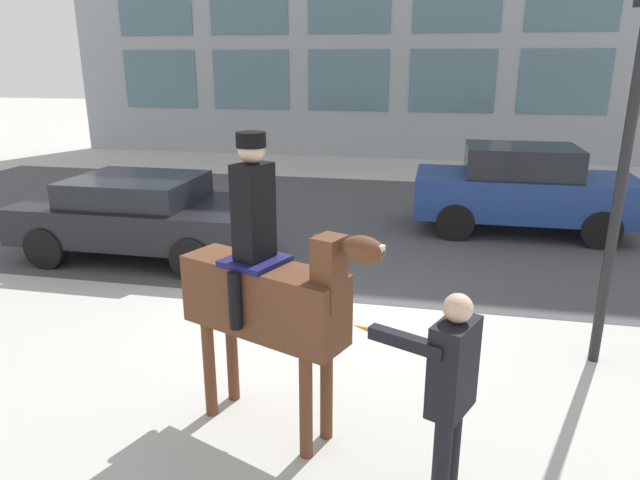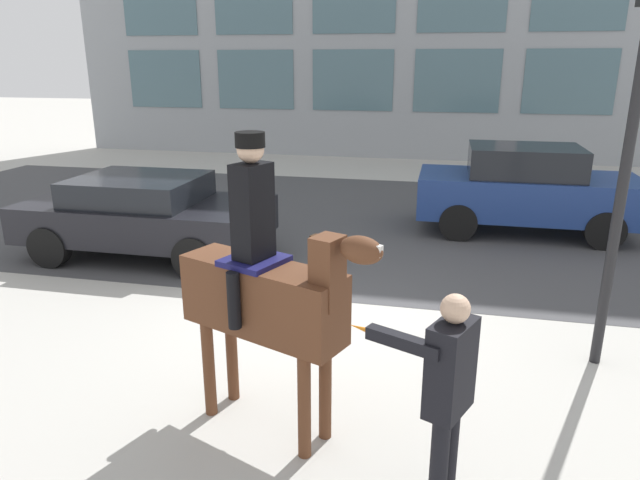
# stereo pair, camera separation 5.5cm
# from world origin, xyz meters

# --- Properties ---
(ground_plane) EXTENTS (80.00, 80.00, 0.00)m
(ground_plane) POSITION_xyz_m (0.00, 0.00, 0.00)
(ground_plane) COLOR #B2AFA8
(road_surface) EXTENTS (23.10, 8.50, 0.01)m
(road_surface) POSITION_xyz_m (0.00, 4.75, 0.00)
(road_surface) COLOR #444447
(road_surface) RESTS_ON ground_plane
(mounted_horse_lead) EXTENTS (1.86, 0.99, 2.64)m
(mounted_horse_lead) POSITION_xyz_m (0.08, -2.38, 1.33)
(mounted_horse_lead) COLOR #59331E
(mounted_horse_lead) RESTS_ON ground_plane
(pedestrian_bystander) EXTENTS (0.91, 0.46, 1.71)m
(pedestrian_bystander) POSITION_xyz_m (1.59, -3.08, 1.00)
(pedestrian_bystander) COLOR black
(pedestrian_bystander) RESTS_ON ground_plane
(street_car_near_lane) EXTENTS (4.02, 2.03, 1.35)m
(street_car_near_lane) POSITION_xyz_m (-3.38, 1.80, 0.73)
(street_car_near_lane) COLOR black
(street_car_near_lane) RESTS_ON ground_plane
(street_car_far_lane) EXTENTS (4.02, 1.81, 1.66)m
(street_car_far_lane) POSITION_xyz_m (3.02, 4.56, 0.86)
(street_car_far_lane) COLOR navy
(street_car_far_lane) RESTS_ON ground_plane
(traffic_light) EXTENTS (0.24, 0.29, 4.36)m
(traffic_light) POSITION_xyz_m (3.24, -0.51, 2.90)
(traffic_light) COLOR black
(traffic_light) RESTS_ON ground_plane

